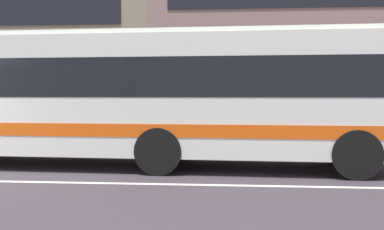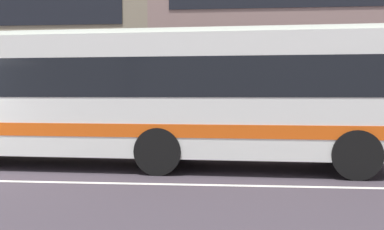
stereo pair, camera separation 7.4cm
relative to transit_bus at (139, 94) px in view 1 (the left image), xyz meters
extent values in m
cube|color=silver|center=(0.00, 0.00, -0.05)|extent=(11.54, 2.99, 2.63)
cube|color=black|center=(0.00, 0.00, 0.35)|extent=(10.85, 2.98, 0.84)
cube|color=#DE5211|center=(0.00, 0.00, -0.77)|extent=(11.31, 3.00, 0.28)
cube|color=silver|center=(0.00, 0.00, 1.33)|extent=(11.07, 2.57, 0.12)
cylinder|color=black|center=(0.66, -1.18, -1.21)|extent=(1.01, 0.32, 1.00)
cylinder|color=black|center=(0.76, 1.11, -1.21)|extent=(1.01, 0.32, 1.00)
cylinder|color=black|center=(4.67, -1.35, -1.21)|extent=(1.01, 0.32, 1.00)
cylinder|color=black|center=(4.77, 0.94, -1.21)|extent=(1.01, 0.32, 1.00)
camera|label=1|loc=(2.25, -10.97, 0.00)|focal=44.34mm
camera|label=2|loc=(2.32, -10.96, 0.00)|focal=44.34mm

